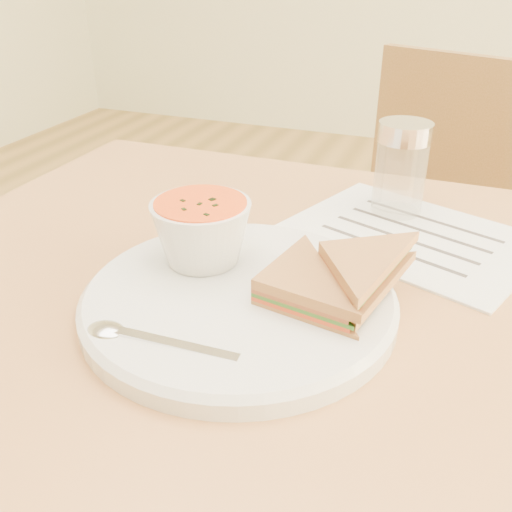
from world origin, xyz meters
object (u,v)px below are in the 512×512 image
at_px(plate, 239,301).
at_px(soup_bowl, 202,235).
at_px(condiment_shaker, 401,169).
at_px(chair_far, 400,275).

bearing_deg(plate, soup_bowl, 145.26).
bearing_deg(plate, condiment_shaker, 69.59).
relative_size(chair_far, condiment_shaker, 7.19).
distance_m(plate, soup_bowl, 0.08).
relative_size(chair_far, plate, 2.86).
bearing_deg(soup_bowl, condiment_shaker, 56.32).
height_order(chair_far, soup_bowl, chair_far).
height_order(plate, soup_bowl, soup_bowl).
relative_size(chair_far, soup_bowl, 8.52).
bearing_deg(soup_bowl, chair_far, 76.95).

